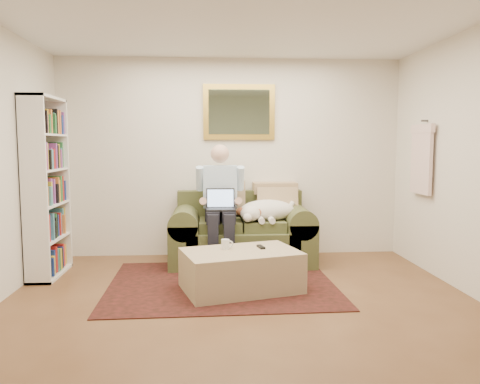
{
  "coord_description": "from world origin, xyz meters",
  "views": [
    {
      "loc": [
        -0.28,
        -3.72,
        1.47
      ],
      "look_at": [
        0.05,
        1.44,
        0.95
      ],
      "focal_mm": 35.0,
      "sensor_mm": 36.0,
      "label": 1
    }
  ],
  "objects": [
    {
      "name": "seated_man",
      "position": [
        -0.15,
        1.86,
        0.74
      ],
      "size": [
        0.58,
        0.83,
        1.48
      ],
      "primitive_type": null,
      "color": "#8CB8D8",
      "rests_on": "sofa"
    },
    {
      "name": "tv_remote",
      "position": [
        0.24,
        1.01,
        0.42
      ],
      "size": [
        0.08,
        0.16,
        0.02
      ],
      "primitive_type": "cube",
      "rotation": [
        0.0,
        0.0,
        0.21
      ],
      "color": "black",
      "rests_on": "ottoman"
    },
    {
      "name": "sofa",
      "position": [
        0.11,
        2.02,
        0.3
      ],
      "size": [
        1.75,
        0.89,
        1.05
      ],
      "color": "#4E542C",
      "rests_on": "room_shell"
    },
    {
      "name": "ottoman",
      "position": [
        0.03,
        0.89,
        0.21
      ],
      "size": [
        1.28,
        1.0,
        0.41
      ],
      "primitive_type": "cube",
      "rotation": [
        0.0,
        0.0,
        0.28
      ],
      "color": "#9E8269",
      "rests_on": "room_shell"
    },
    {
      "name": "sleeping_dog",
      "position": [
        0.42,
        1.93,
        0.67
      ],
      "size": [
        0.72,
        0.45,
        0.27
      ],
      "primitive_type": null,
      "color": "white",
      "rests_on": "sofa"
    },
    {
      "name": "bookshelf",
      "position": [
        -2.1,
        1.6,
        1.0
      ],
      "size": [
        0.28,
        0.8,
        2.0
      ],
      "primitive_type": null,
      "color": "white",
      "rests_on": "room_shell"
    },
    {
      "name": "wall_mirror",
      "position": [
        0.11,
        2.47,
        1.9
      ],
      "size": [
        0.94,
        0.04,
        0.72
      ],
      "color": "gold",
      "rests_on": "room_shell"
    },
    {
      "name": "rug",
      "position": [
        -0.16,
        1.12,
        0.01
      ],
      "size": [
        2.4,
        1.94,
        0.01
      ],
      "primitive_type": "cube",
      "rotation": [
        0.0,
        0.0,
        0.02
      ],
      "color": "black",
      "rests_on": "room_shell"
    },
    {
      "name": "laptop",
      "position": [
        -0.15,
        1.79,
        0.77
      ],
      "size": [
        0.34,
        0.27,
        0.25
      ],
      "color": "black",
      "rests_on": "seated_man"
    },
    {
      "name": "hanging_shirt",
      "position": [
        2.19,
        1.6,
        1.35
      ],
      "size": [
        0.06,
        0.52,
        0.9
      ],
      "primitive_type": null,
      "color": "#FBDACF",
      "rests_on": "room_shell"
    },
    {
      "name": "room_shell",
      "position": [
        0.0,
        0.35,
        1.3
      ],
      "size": [
        4.51,
        5.0,
        2.61
      ],
      "color": "brown",
      "rests_on": "ground"
    },
    {
      "name": "coffee_mug",
      "position": [
        -0.13,
        0.98,
        0.46
      ],
      "size": [
        0.08,
        0.08,
        0.1
      ],
      "primitive_type": "cylinder",
      "color": "white",
      "rests_on": "ottoman"
    }
  ]
}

